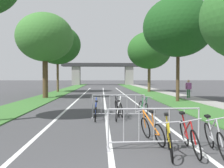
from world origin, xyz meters
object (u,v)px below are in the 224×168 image
object	(u,v)px
tree_right_pine_near	(149,50)
crowd_barrier_nearest	(154,128)
crowd_barrier_second	(118,106)
tree_right_maple_mid	(178,27)
bicycle_green_2	(143,108)
bicycle_silver_6	(215,139)
tree_left_oak_near	(45,38)
pedestrian_strolling	(189,87)
bicycle_blue_3	(95,112)
bicycle_black_5	(119,108)
tree_left_cypress_far	(58,45)
bicycle_orange_7	(152,130)
bicycle_yellow_4	(169,140)
bicycle_white_1	(118,111)
bicycle_red_0	(189,137)

from	to	relation	value
tree_right_pine_near	crowd_barrier_nearest	distance (m)	24.27
crowd_barrier_second	tree_right_maple_mid	bearing A→B (deg)	53.72
bicycle_green_2	bicycle_silver_6	distance (m)	5.89
tree_left_oak_near	pedestrian_strolling	distance (m)	13.22
crowd_barrier_nearest	bicycle_blue_3	distance (m)	4.50
bicycle_black_5	bicycle_blue_3	bearing A→B (deg)	-143.96
crowd_barrier_nearest	bicycle_green_2	world-z (taller)	crowd_barrier_nearest
tree_left_cypress_far	bicycle_black_5	distance (m)	20.02
tree_left_oak_near	crowd_barrier_second	xyz separation A→B (m)	(5.72, -10.21, -4.79)
tree_right_maple_mid	bicycle_orange_7	xyz separation A→B (m)	(-4.28, -10.89, -5.22)
tree_right_pine_near	bicycle_blue_3	xyz separation A→B (m)	(-6.20, -19.18, -4.86)
tree_left_oak_near	tree_right_pine_near	world-z (taller)	tree_right_pine_near
bicycle_yellow_4	bicycle_blue_3	bearing A→B (deg)	-56.44
tree_right_maple_mid	bicycle_blue_3	size ratio (longest dim) A/B	4.93
crowd_barrier_nearest	bicycle_silver_6	xyz separation A→B (m)	(1.33, -0.53, -0.14)
bicycle_orange_7	bicycle_white_1	bearing A→B (deg)	88.85
bicycle_red_0	bicycle_blue_3	world-z (taller)	same
crowd_barrier_nearest	bicycle_black_5	size ratio (longest dim) A/B	1.43
tree_left_cypress_far	bicycle_red_0	distance (m)	25.56
tree_right_maple_mid	tree_right_pine_near	world-z (taller)	tree_right_maple_mid
bicycle_blue_3	bicycle_black_5	world-z (taller)	bicycle_black_5
bicycle_red_0	bicycle_silver_6	xyz separation A→B (m)	(0.55, -0.17, -0.01)
bicycle_yellow_4	tree_right_pine_near	bearing A→B (deg)	-88.29
tree_left_cypress_far	bicycle_white_1	world-z (taller)	tree_left_cypress_far
tree_right_maple_mid	bicycle_green_2	xyz separation A→B (m)	(-3.69, -6.13, -5.21)
bicycle_red_0	bicycle_white_1	distance (m)	4.81
crowd_barrier_second	bicycle_red_0	world-z (taller)	crowd_barrier_second
bicycle_yellow_4	bicycle_black_5	bearing A→B (deg)	-70.30
tree_left_cypress_far	crowd_barrier_second	xyz separation A→B (m)	(6.21, -18.69, -5.35)
tree_left_cypress_far	crowd_barrier_nearest	bearing A→B (deg)	-73.83
tree_left_cypress_far	pedestrian_strolling	size ratio (longest dim) A/B	5.11
bicycle_white_1	bicycle_green_2	xyz separation A→B (m)	(1.27, 1.08, -0.01)
tree_right_maple_mid	bicycle_green_2	world-z (taller)	tree_right_maple_mid
bicycle_yellow_4	bicycle_silver_6	xyz separation A→B (m)	(1.09, -0.00, 0.01)
tree_right_maple_mid	bicycle_red_0	world-z (taller)	tree_right_maple_mid
crowd_barrier_second	bicycle_black_5	world-z (taller)	crowd_barrier_second
tree_right_maple_mid	crowd_barrier_nearest	distance (m)	13.26
crowd_barrier_nearest	bicycle_blue_3	bearing A→B (deg)	111.16
tree_right_maple_mid	bicycle_red_0	bearing A→B (deg)	-106.77
bicycle_blue_3	bicycle_orange_7	bearing A→B (deg)	-67.79
crowd_barrier_second	bicycle_green_2	distance (m)	1.38
crowd_barrier_nearest	bicycle_silver_6	size ratio (longest dim) A/B	1.42
bicycle_red_0	bicycle_green_2	bearing A→B (deg)	-82.48
bicycle_green_2	pedestrian_strolling	world-z (taller)	pedestrian_strolling
bicycle_red_0	bicycle_green_2	size ratio (longest dim) A/B	1.05
bicycle_blue_3	tree_left_cypress_far	bearing A→B (deg)	102.29
crowd_barrier_nearest	pedestrian_strolling	bearing A→B (deg)	66.43
tree_left_cypress_far	bicycle_orange_7	xyz separation A→B (m)	(6.86, -22.86, -5.51)
crowd_barrier_second	bicycle_yellow_4	distance (m)	5.33
bicycle_blue_3	bicycle_orange_7	distance (m)	3.99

